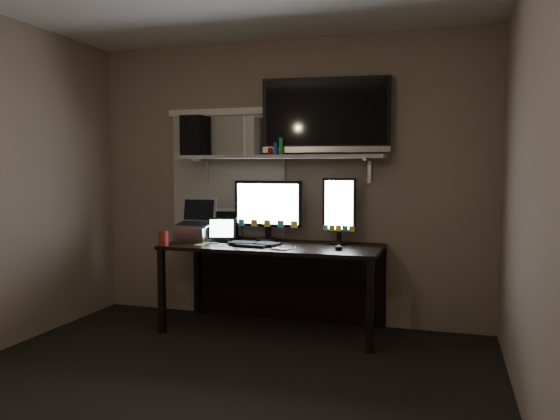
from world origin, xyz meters
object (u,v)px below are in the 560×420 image
at_px(keyboard, 255,244).
at_px(laptop, 194,220).
at_px(speaker, 195,136).
at_px(cup, 163,238).
at_px(tv, 326,116).
at_px(game_console, 255,136).
at_px(mouse, 339,247).
at_px(tablet, 222,230).
at_px(monitor_portrait, 339,211).
at_px(desk, 277,263).
at_px(monitor_landscape, 268,210).

relative_size(keyboard, laptop, 1.14).
bearing_deg(keyboard, speaker, 165.88).
relative_size(cup, tv, 0.11).
bearing_deg(game_console, mouse, -13.23).
bearing_deg(cup, laptop, 69.13).
bearing_deg(tablet, cup, -154.51).
bearing_deg(laptop, keyboard, -8.37).
bearing_deg(cup, mouse, 7.48).
bearing_deg(monitor_portrait, tablet, -166.82).
relative_size(desk, laptop, 4.91).
height_order(tv, game_console, tv).
xyz_separation_m(mouse, game_console, (-0.80, 0.31, 0.89)).
height_order(monitor_landscape, keyboard, monitor_landscape).
xyz_separation_m(tablet, game_console, (0.25, 0.16, 0.81)).
xyz_separation_m(monitor_landscape, laptop, (-0.62, -0.19, -0.09)).
bearing_deg(cup, monitor_portrait, 20.00).
bearing_deg(monitor_portrait, monitor_landscape, -177.79).
distance_m(cup, game_console, 1.17).
height_order(desk, cup, cup).
relative_size(desk, cup, 14.83).
bearing_deg(keyboard, mouse, 4.92).
distance_m(mouse, laptop, 1.33).
bearing_deg(keyboard, cup, -153.92).
bearing_deg(tv, laptop, -173.75).
distance_m(desk, tv, 1.32).
height_order(mouse, laptop, laptop).
relative_size(mouse, speaker, 0.28).
bearing_deg(speaker, tv, 3.52).
distance_m(game_console, speaker, 0.57).
height_order(monitor_portrait, cup, monitor_portrait).
bearing_deg(monitor_landscape, keyboard, -91.44).
bearing_deg(speaker, cup, -96.00).
relative_size(cup, game_console, 0.37).
height_order(mouse, tv, tv).
xyz_separation_m(monitor_portrait, tv, (-0.13, 0.06, 0.79)).
bearing_deg(desk, cup, -153.07).
bearing_deg(mouse, cup, 176.61).
xyz_separation_m(cup, game_console, (0.63, 0.49, 0.85)).
xyz_separation_m(keyboard, speaker, (-0.66, 0.27, 0.91)).
bearing_deg(laptop, desk, 8.95).
bearing_deg(tablet, speaker, 137.34).
height_order(mouse, speaker, speaker).
bearing_deg(keyboard, monitor_portrait, 30.71).
bearing_deg(tv, monitor_portrait, -29.40).
bearing_deg(keyboard, desk, 65.10).
bearing_deg(mouse, monitor_portrait, 89.43).
bearing_deg(tablet, tv, -0.28).
bearing_deg(speaker, game_console, 0.00).
bearing_deg(speaker, keyboard, -21.63).
bearing_deg(keyboard, laptop, 179.80).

